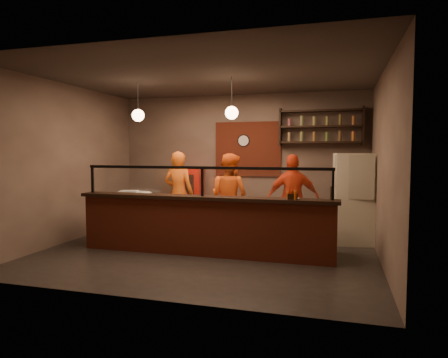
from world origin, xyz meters
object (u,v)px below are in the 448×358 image
(pepper_mill, at_px, (332,193))
(pizza_dough, at_px, (196,201))
(red_cooler, at_px, (189,197))
(cook_mid, at_px, (229,197))
(cook_right, at_px, (293,199))
(condiment_caddy, at_px, (292,196))
(fridge, at_px, (353,199))
(cook_left, at_px, (179,194))
(wall_clock, at_px, (244,141))

(pepper_mill, bearing_deg, pizza_dough, 171.83)
(red_cooler, bearing_deg, cook_mid, -45.46)
(cook_right, relative_size, pizza_dough, 3.95)
(cook_mid, relative_size, condiment_caddy, 10.70)
(cook_mid, height_order, fridge, fridge)
(cook_left, bearing_deg, pepper_mill, 158.94)
(wall_clock, height_order, fridge, wall_clock)
(fridge, distance_m, red_cooler, 3.86)
(cook_left, relative_size, pepper_mill, 8.39)
(wall_clock, relative_size, cook_mid, 0.17)
(wall_clock, relative_size, pepper_mill, 1.36)
(condiment_caddy, xyz_separation_m, pepper_mill, (0.63, 0.08, 0.06))
(wall_clock, xyz_separation_m, cook_right, (1.33, -1.31, -1.21))
(cook_left, distance_m, cook_right, 2.48)
(cook_right, bearing_deg, pepper_mill, 104.86)
(cook_mid, xyz_separation_m, pizza_dough, (-0.40, -0.95, 0.00))
(fridge, bearing_deg, cook_mid, -178.17)
(cook_mid, xyz_separation_m, fridge, (2.48, 0.36, 0.00))
(cook_left, relative_size, fridge, 1.02)
(cook_left, distance_m, condiment_caddy, 3.02)
(cook_right, height_order, pepper_mill, cook_right)
(pepper_mill, bearing_deg, cook_left, 156.62)
(pizza_dough, bearing_deg, cook_left, 126.40)
(cook_right, bearing_deg, cook_mid, -10.04)
(wall_clock, relative_size, cook_right, 0.17)
(cook_left, bearing_deg, red_cooler, -80.18)
(cook_right, bearing_deg, condiment_caddy, 81.38)
(cook_left, height_order, condiment_caddy, cook_left)
(cook_mid, relative_size, pepper_mill, 8.19)
(red_cooler, bearing_deg, fridge, -16.41)
(fridge, bearing_deg, wall_clock, 150.94)
(wall_clock, distance_m, pizza_dough, 2.67)
(wall_clock, bearing_deg, condiment_caddy, -62.23)
(pizza_dough, distance_m, pepper_mill, 2.52)
(cook_left, height_order, cook_right, cook_left)
(fridge, distance_m, condiment_caddy, 2.04)
(cook_mid, height_order, pepper_mill, cook_mid)
(wall_clock, xyz_separation_m, red_cooler, (-1.28, -0.31, -1.37))
(red_cooler, xyz_separation_m, pizza_dough, (0.90, -2.04, 0.17))
(cook_mid, xyz_separation_m, condiment_caddy, (1.45, -1.39, 0.21))
(fridge, relative_size, red_cooler, 1.24)
(cook_left, height_order, red_cooler, cook_left)
(wall_clock, bearing_deg, cook_mid, -89.15)
(wall_clock, bearing_deg, pizza_dough, -99.11)
(pizza_dough, distance_m, condiment_caddy, 1.91)
(fridge, height_order, pepper_mill, fridge)
(cook_mid, bearing_deg, wall_clock, -68.17)
(cook_mid, xyz_separation_m, red_cooler, (-1.30, 1.09, -0.17))
(red_cooler, distance_m, condiment_caddy, 3.72)
(wall_clock, distance_m, cook_mid, 1.84)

